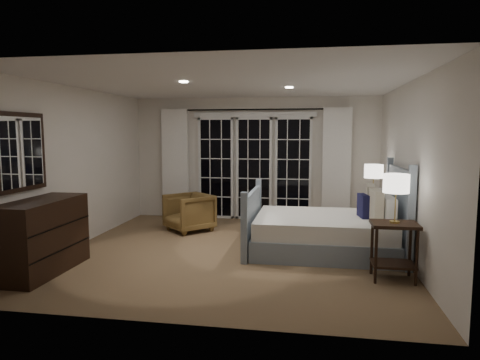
% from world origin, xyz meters
% --- Properties ---
extents(floor, '(5.00, 5.00, 0.00)m').
position_xyz_m(floor, '(0.00, 0.00, 0.00)').
color(floor, brown).
rests_on(floor, ground).
extents(ceiling, '(5.00, 5.00, 0.00)m').
position_xyz_m(ceiling, '(0.00, 0.00, 2.50)').
color(ceiling, silver).
rests_on(ceiling, wall_back).
extents(wall_left, '(0.02, 5.00, 2.50)m').
position_xyz_m(wall_left, '(-2.50, 0.00, 1.25)').
color(wall_left, silver).
rests_on(wall_left, floor).
extents(wall_right, '(0.02, 5.00, 2.50)m').
position_xyz_m(wall_right, '(2.50, 0.00, 1.25)').
color(wall_right, silver).
rests_on(wall_right, floor).
extents(wall_back, '(5.00, 0.02, 2.50)m').
position_xyz_m(wall_back, '(0.00, 2.50, 1.25)').
color(wall_back, silver).
rests_on(wall_back, floor).
extents(wall_front, '(5.00, 0.02, 2.50)m').
position_xyz_m(wall_front, '(0.00, -2.50, 1.25)').
color(wall_front, silver).
rests_on(wall_front, floor).
extents(french_doors, '(2.50, 0.04, 2.20)m').
position_xyz_m(french_doors, '(0.00, 2.46, 1.09)').
color(french_doors, black).
rests_on(french_doors, wall_back).
extents(curtain_rod, '(3.50, 0.03, 0.03)m').
position_xyz_m(curtain_rod, '(0.00, 2.40, 2.25)').
color(curtain_rod, black).
rests_on(curtain_rod, wall_back).
extents(curtain_left, '(0.55, 0.10, 2.25)m').
position_xyz_m(curtain_left, '(-1.65, 2.38, 1.15)').
color(curtain_left, white).
rests_on(curtain_left, curtain_rod).
extents(curtain_right, '(0.55, 0.10, 2.25)m').
position_xyz_m(curtain_right, '(1.65, 2.38, 1.15)').
color(curtain_right, white).
rests_on(curtain_right, curtain_rod).
extents(downlight_a, '(0.12, 0.12, 0.01)m').
position_xyz_m(downlight_a, '(0.80, 0.60, 2.49)').
color(downlight_a, white).
rests_on(downlight_a, ceiling).
extents(downlight_b, '(0.12, 0.12, 0.01)m').
position_xyz_m(downlight_b, '(-0.60, -0.40, 2.49)').
color(downlight_b, white).
rests_on(downlight_b, ceiling).
extents(bed, '(2.22, 1.59, 1.29)m').
position_xyz_m(bed, '(1.42, 0.24, 0.33)').
color(bed, gray).
rests_on(bed, floor).
extents(nightstand_left, '(0.55, 0.44, 0.71)m').
position_xyz_m(nightstand_left, '(2.17, -0.88, 0.47)').
color(nightstand_left, black).
rests_on(nightstand_left, floor).
extents(nightstand_right, '(0.48, 0.38, 0.62)m').
position_xyz_m(nightstand_right, '(2.23, 1.45, 0.41)').
color(nightstand_right, black).
rests_on(nightstand_right, floor).
extents(lamp_left, '(0.31, 0.31, 0.59)m').
position_xyz_m(lamp_left, '(2.17, -0.88, 1.18)').
color(lamp_left, tan).
rests_on(lamp_left, nightstand_left).
extents(lamp_right, '(0.32, 0.32, 0.62)m').
position_xyz_m(lamp_right, '(2.23, 1.45, 1.12)').
color(lamp_right, tan).
rests_on(lamp_right, nightstand_right).
extents(armchair, '(1.04, 1.04, 0.68)m').
position_xyz_m(armchair, '(-1.03, 1.22, 0.34)').
color(armchair, brown).
rests_on(armchair, floor).
extents(dresser, '(0.57, 1.33, 0.94)m').
position_xyz_m(dresser, '(-2.23, -1.34, 0.47)').
color(dresser, black).
rests_on(dresser, floor).
extents(mirror, '(0.05, 0.85, 1.00)m').
position_xyz_m(mirror, '(-2.47, -1.34, 1.55)').
color(mirror, black).
rests_on(mirror, wall_left).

